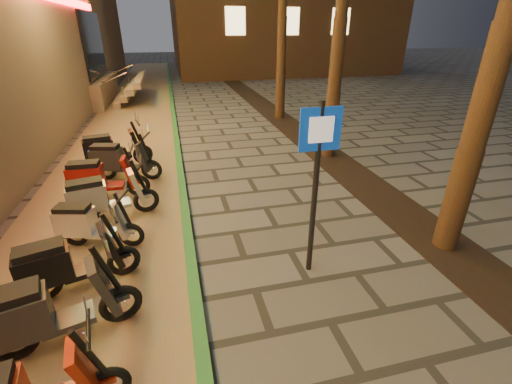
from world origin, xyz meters
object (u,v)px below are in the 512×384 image
object	(u,v)px
scooter_6	(65,264)
scooter_9	(99,178)
scooter_11	(110,150)
scooter_7	(89,224)
scooter_10	(118,160)
pedestrian_sign	(317,169)
scooter_8	(102,197)
scooter_5	(42,313)

from	to	relation	value
scooter_6	scooter_9	world-z (taller)	scooter_9
scooter_9	scooter_11	bearing A→B (deg)	92.29
scooter_7	scooter_10	distance (m)	3.06
scooter_6	scooter_10	distance (m)	4.26
pedestrian_sign	scooter_8	xyz separation A→B (m)	(-3.43, 2.46, -1.23)
scooter_6	scooter_10	world-z (taller)	scooter_10
scooter_10	scooter_11	size ratio (longest dim) A/B	0.97
scooter_6	scooter_8	xyz separation A→B (m)	(0.20, 2.11, 0.03)
scooter_6	scooter_11	bearing A→B (deg)	73.26
scooter_5	scooter_6	distance (m)	1.01
scooter_5	scooter_9	size ratio (longest dim) A/B	1.03
scooter_11	scooter_5	bearing A→B (deg)	-102.56
scooter_11	scooter_7	bearing A→B (deg)	-100.85
scooter_5	scooter_10	world-z (taller)	scooter_5
scooter_7	scooter_8	distance (m)	0.91
scooter_5	scooter_8	bearing A→B (deg)	69.79
scooter_9	scooter_10	size ratio (longest dim) A/B	0.99
pedestrian_sign	scooter_7	world-z (taller)	pedestrian_sign
scooter_5	pedestrian_sign	bearing A→B (deg)	-6.23
scooter_8	scooter_9	xyz separation A→B (m)	(-0.23, 1.05, -0.00)
scooter_6	scooter_8	distance (m)	2.12
scooter_5	scooter_7	size ratio (longest dim) A/B	1.18
scooter_10	scooter_11	distance (m)	0.93
pedestrian_sign	scooter_9	bearing A→B (deg)	136.32
scooter_8	scooter_9	distance (m)	1.07
pedestrian_sign	scooter_7	bearing A→B (deg)	156.35
pedestrian_sign	scooter_6	bearing A→B (deg)	174.56
scooter_8	scooter_11	size ratio (longest dim) A/B	0.96
scooter_6	scooter_7	size ratio (longest dim) A/B	1.09
scooter_5	scooter_10	bearing A→B (deg)	70.76
pedestrian_sign	scooter_8	distance (m)	4.40
scooter_6	scooter_9	xyz separation A→B (m)	(-0.03, 3.16, 0.02)
pedestrian_sign	scooter_5	distance (m)	3.89
scooter_9	scooter_5	bearing A→B (deg)	-87.88
scooter_6	scooter_7	distance (m)	1.21
scooter_7	scooter_9	bearing A→B (deg)	107.97
scooter_7	scooter_11	xyz separation A→B (m)	(-0.14, 3.94, 0.09)
scooter_7	scooter_10	xyz separation A→B (m)	(0.16, 3.05, 0.07)
scooter_6	scooter_7	bearing A→B (deg)	68.02
scooter_5	scooter_11	world-z (taller)	scooter_11
scooter_10	scooter_11	bearing A→B (deg)	121.77
scooter_8	scooter_10	bearing A→B (deg)	75.81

